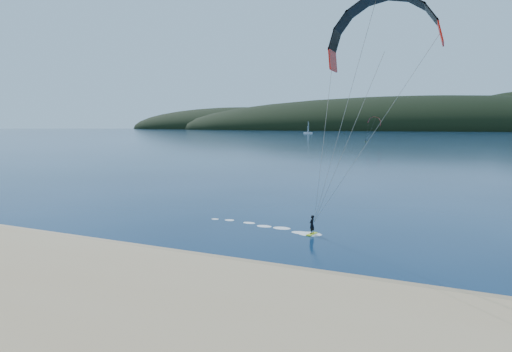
% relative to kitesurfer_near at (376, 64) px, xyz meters
% --- Properties ---
extents(ground, '(1800.00, 1800.00, 0.00)m').
position_rel_kitesurfer_near_xyz_m(ground, '(-12.07, -8.59, -12.43)').
color(ground, '#071C36').
rests_on(ground, ground).
extents(wet_sand, '(220.00, 2.50, 0.10)m').
position_rel_kitesurfer_near_xyz_m(wet_sand, '(-12.07, -4.09, -12.38)').
color(wet_sand, '#957C56').
rests_on(wet_sand, ground).
extents(headland, '(1200.00, 310.00, 140.00)m').
position_rel_kitesurfer_near_xyz_m(headland, '(-11.44, 736.69, -12.43)').
color(headland, black).
rests_on(headland, ground).
extents(kitesurfer_near, '(20.06, 8.40, 15.41)m').
position_rel_kitesurfer_near_xyz_m(kitesurfer_near, '(0.00, 0.00, 0.00)').
color(kitesurfer_near, '#BBD619').
rests_on(kitesurfer_near, ground).
extents(kitesurfer_far, '(8.81, 5.34, 12.05)m').
position_rel_kitesurfer_near_xyz_m(kitesurfer_far, '(-29.12, 193.18, -2.93)').
color(kitesurfer_far, '#BBD619').
rests_on(kitesurfer_far, ground).
extents(sailboat, '(9.32, 5.89, 13.07)m').
position_rel_kitesurfer_near_xyz_m(sailboat, '(-124.32, 391.27, -11.46)').
color(sailboat, white).
rests_on(sailboat, ground).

